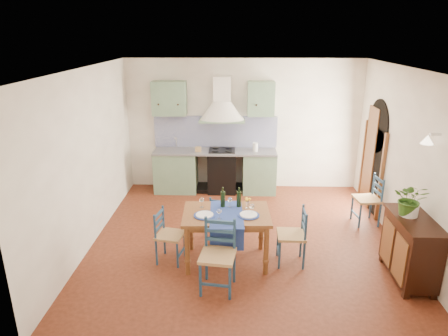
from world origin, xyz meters
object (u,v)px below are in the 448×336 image
at_px(dining_table, 227,219).
at_px(chair_near, 218,255).
at_px(potted_plant, 411,199).
at_px(sideboard, 410,247).

bearing_deg(dining_table, chair_near, -98.32).
bearing_deg(chair_near, potted_plant, 8.64).
relative_size(dining_table, potted_plant, 2.71).
height_order(chair_near, potted_plant, potted_plant).
xyz_separation_m(dining_table, potted_plant, (2.49, -0.28, 0.46)).
distance_m(chair_near, sideboard, 2.65).
relative_size(dining_table, sideboard, 1.23).
bearing_deg(chair_near, dining_table, 81.68).
xyz_separation_m(dining_table, chair_near, (-0.10, -0.67, -0.21)).
xyz_separation_m(chair_near, potted_plant, (2.59, 0.39, 0.67)).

